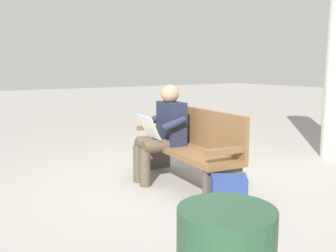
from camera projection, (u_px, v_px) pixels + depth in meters
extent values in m
plane|color=gray|center=(184.00, 184.00, 4.64)|extent=(40.00, 40.00, 0.00)
cube|color=brown|center=(184.00, 149.00, 4.57)|extent=(1.84, 0.68, 0.06)
cube|color=brown|center=(200.00, 127.00, 4.63)|extent=(1.79, 0.25, 0.45)
cube|color=brown|center=(226.00, 151.00, 3.80)|extent=(0.11, 0.48, 0.06)
cube|color=brown|center=(153.00, 127.00, 5.30)|extent=(0.11, 0.48, 0.06)
cube|color=#4C4742|center=(223.00, 186.00, 3.91)|extent=(0.13, 0.44, 0.39)
cube|color=#4C4742|center=(155.00, 154.00, 5.31)|extent=(0.13, 0.44, 0.39)
cube|color=#1E2338|center=(171.00, 123.00, 4.70)|extent=(0.42, 0.26, 0.52)
sphere|color=#A87A5B|center=(170.00, 94.00, 4.64)|extent=(0.22, 0.22, 0.22)
cylinder|color=#4C4233|center=(160.00, 146.00, 4.56)|extent=(0.20, 0.43, 0.15)
cylinder|color=#4C4233|center=(152.00, 143.00, 4.73)|extent=(0.20, 0.43, 0.15)
cylinder|color=#4C4233|center=(145.00, 167.00, 4.51)|extent=(0.13, 0.13, 0.45)
cylinder|color=#4C4233|center=(138.00, 164.00, 4.69)|extent=(0.13, 0.13, 0.45)
cylinder|color=#1E2338|center=(173.00, 124.00, 4.44)|extent=(0.12, 0.32, 0.18)
cylinder|color=#1E2338|center=(156.00, 119.00, 4.87)|extent=(0.12, 0.32, 0.18)
cube|color=silver|center=(149.00, 127.00, 4.57)|extent=(0.41, 0.18, 0.27)
cube|color=navy|center=(229.00, 197.00, 3.57)|extent=(0.36, 0.38, 0.40)
cube|color=navy|center=(227.00, 199.00, 3.70)|extent=(0.16, 0.20, 0.18)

